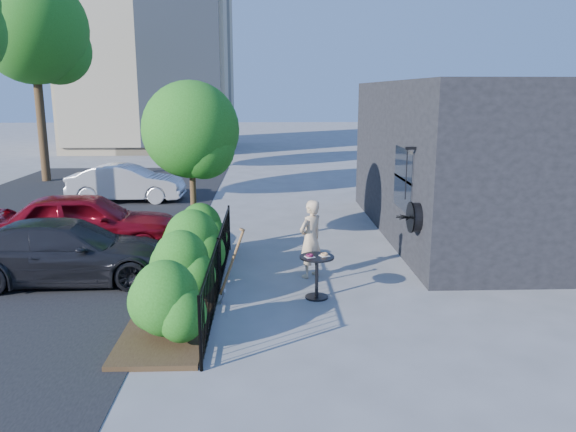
{
  "coord_description": "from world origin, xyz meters",
  "views": [
    {
      "loc": [
        -0.58,
        -10.08,
        3.75
      ],
      "look_at": [
        -0.15,
        1.34,
        1.2
      ],
      "focal_mm": 35.0,
      "sensor_mm": 36.0,
      "label": 1
    }
  ],
  "objects_px": {
    "patio_tree": "(194,136)",
    "cafe_table": "(317,269)",
    "car_silver": "(127,183)",
    "shovel": "(230,270)",
    "car_darkgrey": "(68,251)",
    "street_tree_far": "(34,36)",
    "woman": "(311,239)",
    "car_red": "(86,222)"
  },
  "relations": [
    {
      "from": "cafe_table",
      "to": "car_darkgrey",
      "type": "distance_m",
      "value": 5.02
    },
    {
      "from": "shovel",
      "to": "car_red",
      "type": "xyz_separation_m",
      "value": [
        -3.62,
        3.44,
        0.1
      ]
    },
    {
      "from": "shovel",
      "to": "street_tree_far",
      "type": "bearing_deg",
      "value": 121.07
    },
    {
      "from": "woman",
      "to": "shovel",
      "type": "height_order",
      "value": "woman"
    },
    {
      "from": "cafe_table",
      "to": "car_darkgrey",
      "type": "height_order",
      "value": "car_darkgrey"
    },
    {
      "from": "cafe_table",
      "to": "car_silver",
      "type": "xyz_separation_m",
      "value": [
        -5.77,
        9.59,
        0.09
      ]
    },
    {
      "from": "car_darkgrey",
      "to": "cafe_table",
      "type": "bearing_deg",
      "value": -106.42
    },
    {
      "from": "patio_tree",
      "to": "cafe_table",
      "type": "height_order",
      "value": "patio_tree"
    },
    {
      "from": "car_silver",
      "to": "shovel",
      "type": "bearing_deg",
      "value": -155.56
    },
    {
      "from": "cafe_table",
      "to": "patio_tree",
      "type": "bearing_deg",
      "value": 130.11
    },
    {
      "from": "woman",
      "to": "car_silver",
      "type": "bearing_deg",
      "value": -98.18
    },
    {
      "from": "woman",
      "to": "car_darkgrey",
      "type": "height_order",
      "value": "woman"
    },
    {
      "from": "shovel",
      "to": "patio_tree",
      "type": "bearing_deg",
      "value": 106.98
    },
    {
      "from": "street_tree_far",
      "to": "car_darkgrey",
      "type": "distance_m",
      "value": 15.11
    },
    {
      "from": "woman",
      "to": "car_silver",
      "type": "xyz_separation_m",
      "value": [
        -5.74,
        8.37,
        -0.16
      ]
    },
    {
      "from": "street_tree_far",
      "to": "car_silver",
      "type": "distance_m",
      "value": 8.34
    },
    {
      "from": "cafe_table",
      "to": "shovel",
      "type": "relative_size",
      "value": 0.6
    },
    {
      "from": "patio_tree",
      "to": "shovel",
      "type": "relative_size",
      "value": 2.78
    },
    {
      "from": "street_tree_far",
      "to": "car_red",
      "type": "bearing_deg",
      "value": -65.24
    },
    {
      "from": "patio_tree",
      "to": "car_darkgrey",
      "type": "bearing_deg",
      "value": -140.86
    },
    {
      "from": "cafe_table",
      "to": "car_darkgrey",
      "type": "xyz_separation_m",
      "value": [
        -4.89,
        1.13,
        0.07
      ]
    },
    {
      "from": "woman",
      "to": "car_darkgrey",
      "type": "xyz_separation_m",
      "value": [
        -4.87,
        -0.09,
        -0.18
      ]
    },
    {
      "from": "patio_tree",
      "to": "cafe_table",
      "type": "xyz_separation_m",
      "value": [
        2.56,
        -3.03,
        -2.21
      ]
    },
    {
      "from": "patio_tree",
      "to": "car_darkgrey",
      "type": "relative_size",
      "value": 0.92
    },
    {
      "from": "street_tree_far",
      "to": "cafe_table",
      "type": "distance_m",
      "value": 18.35
    },
    {
      "from": "patio_tree",
      "to": "shovel",
      "type": "distance_m",
      "value": 3.98
    },
    {
      "from": "car_silver",
      "to": "car_darkgrey",
      "type": "height_order",
      "value": "car_silver"
    },
    {
      "from": "patio_tree",
      "to": "street_tree_far",
      "type": "height_order",
      "value": "street_tree_far"
    },
    {
      "from": "car_red",
      "to": "cafe_table",
      "type": "bearing_deg",
      "value": -128.84
    },
    {
      "from": "street_tree_far",
      "to": "cafe_table",
      "type": "bearing_deg",
      "value": -54.23
    },
    {
      "from": "patio_tree",
      "to": "car_silver",
      "type": "height_order",
      "value": "patio_tree"
    },
    {
      "from": "street_tree_far",
      "to": "woman",
      "type": "height_order",
      "value": "street_tree_far"
    },
    {
      "from": "shovel",
      "to": "car_silver",
      "type": "xyz_separation_m",
      "value": [
        -4.19,
        9.76,
        0.02
      ]
    },
    {
      "from": "car_red",
      "to": "patio_tree",
      "type": "bearing_deg",
      "value": -101.65
    },
    {
      "from": "street_tree_far",
      "to": "car_silver",
      "type": "bearing_deg",
      "value": -45.95
    },
    {
      "from": "woman",
      "to": "patio_tree",
      "type": "bearing_deg",
      "value": -78.24
    },
    {
      "from": "car_red",
      "to": "car_silver",
      "type": "bearing_deg",
      "value": -1.59
    },
    {
      "from": "woman",
      "to": "shovel",
      "type": "distance_m",
      "value": 2.1
    },
    {
      "from": "car_darkgrey",
      "to": "car_red",
      "type": "bearing_deg",
      "value": 4.75
    },
    {
      "from": "street_tree_far",
      "to": "car_darkgrey",
      "type": "height_order",
      "value": "street_tree_far"
    },
    {
      "from": "cafe_table",
      "to": "car_red",
      "type": "distance_m",
      "value": 6.14
    },
    {
      "from": "street_tree_far",
      "to": "shovel",
      "type": "bearing_deg",
      "value": -58.93
    }
  ]
}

